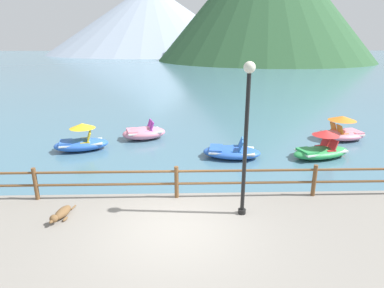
# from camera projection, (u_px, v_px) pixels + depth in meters

# --- Properties ---
(ground_plane) EXTENTS (200.00, 200.00, 0.00)m
(ground_plane) POSITION_uv_depth(u_px,v_px,m) (181.00, 74.00, 46.11)
(ground_plane) COLOR #477084
(dock_railing) EXTENTS (23.92, 0.12, 0.95)m
(dock_railing) POSITION_uv_depth(u_px,v_px,m) (176.00, 179.00, 9.23)
(dock_railing) COLOR brown
(dock_railing) RESTS_ON promenade_dock
(lamp_post) EXTENTS (0.28, 0.28, 3.88)m
(lamp_post) POSITION_uv_depth(u_px,v_px,m) (246.00, 127.00, 7.82)
(lamp_post) COLOR black
(lamp_post) RESTS_ON promenade_dock
(dog_resting) EXTENTS (0.45, 1.06, 0.26)m
(dog_resting) POSITION_uv_depth(u_px,v_px,m) (61.00, 214.00, 8.28)
(dog_resting) COLOR brown
(dog_resting) RESTS_ON promenade_dock
(pedal_boat_0) EXTENTS (2.56, 1.72, 1.24)m
(pedal_boat_0) POSITION_uv_depth(u_px,v_px,m) (81.00, 142.00, 14.51)
(pedal_boat_0) COLOR blue
(pedal_boat_0) RESTS_ON ground
(pedal_boat_1) EXTENTS (2.57, 1.68, 0.81)m
(pedal_boat_1) POSITION_uv_depth(u_px,v_px,m) (231.00, 152.00, 13.66)
(pedal_boat_1) COLOR blue
(pedal_boat_1) RESTS_ON ground
(pedal_boat_2) EXTENTS (2.81, 1.86, 1.18)m
(pedal_boat_2) POSITION_uv_depth(u_px,v_px,m) (321.00, 149.00, 13.61)
(pedal_boat_2) COLOR green
(pedal_boat_2) RESTS_ON ground
(pedal_boat_3) EXTENTS (2.43, 1.70, 1.21)m
(pedal_boat_3) POSITION_uv_depth(u_px,v_px,m) (342.00, 132.00, 16.04)
(pedal_boat_3) COLOR pink
(pedal_boat_3) RESTS_ON ground
(pedal_boat_5) EXTENTS (2.41, 1.85, 0.91)m
(pedal_boat_5) POSITION_uv_depth(u_px,v_px,m) (144.00, 133.00, 16.21)
(pedal_boat_5) COLOR pink
(pedal_boat_5) RESTS_ON ground
(cliff_headland) EXTENTS (48.97, 48.97, 28.31)m
(cliff_headland) POSITION_uv_depth(u_px,v_px,m) (258.00, 0.00, 74.13)
(cliff_headland) COLOR #2D5633
(cliff_headland) RESTS_ON ground
(distant_peak) EXTENTS (69.34, 69.34, 22.33)m
(distant_peak) POSITION_uv_depth(u_px,v_px,m) (151.00, 19.00, 110.46)
(distant_peak) COLOR #93A3B7
(distant_peak) RESTS_ON ground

